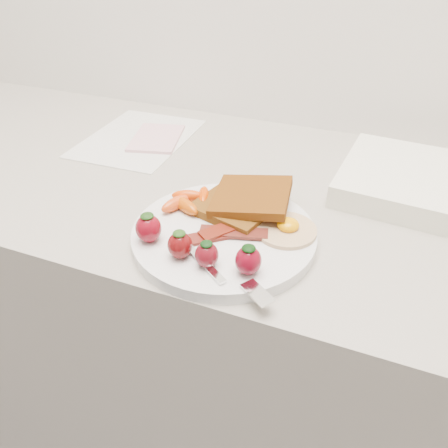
% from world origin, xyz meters
% --- Properties ---
extents(counter, '(2.00, 0.60, 0.90)m').
position_xyz_m(counter, '(0.00, 1.70, 0.45)').
color(counter, gray).
rests_on(counter, ground).
extents(plate, '(0.27, 0.27, 0.02)m').
position_xyz_m(plate, '(0.01, 1.54, 0.91)').
color(plate, silver).
rests_on(plate, counter).
extents(toast_lower, '(0.14, 0.14, 0.01)m').
position_xyz_m(toast_lower, '(0.01, 1.59, 0.93)').
color(toast_lower, '#4A2B0B').
rests_on(toast_lower, plate).
extents(toast_upper, '(0.13, 0.13, 0.03)m').
position_xyz_m(toast_upper, '(0.03, 1.61, 0.94)').
color(toast_upper, '#432505').
rests_on(toast_upper, toast_lower).
extents(fried_egg, '(0.11, 0.11, 0.02)m').
position_xyz_m(fried_egg, '(0.10, 1.57, 0.92)').
color(fried_egg, beige).
rests_on(fried_egg, plate).
extents(bacon_strips, '(0.11, 0.11, 0.01)m').
position_xyz_m(bacon_strips, '(0.02, 1.53, 0.92)').
color(bacon_strips, '#3D0C07').
rests_on(bacon_strips, plate).
extents(baby_carrots, '(0.07, 0.09, 0.02)m').
position_xyz_m(baby_carrots, '(-0.07, 1.57, 0.93)').
color(baby_carrots, '#D84007').
rests_on(baby_carrots, plate).
extents(strawberries, '(0.19, 0.05, 0.04)m').
position_xyz_m(strawberries, '(-0.01, 1.46, 0.94)').
color(strawberries, maroon).
rests_on(strawberries, plate).
extents(fork, '(0.16, 0.09, 0.00)m').
position_xyz_m(fork, '(0.05, 1.44, 0.92)').
color(fork, white).
rests_on(fork, plate).
extents(paper_sheet, '(0.21, 0.28, 0.00)m').
position_xyz_m(paper_sheet, '(-0.30, 1.80, 0.90)').
color(paper_sheet, silver).
rests_on(paper_sheet, counter).
extents(notepad, '(0.13, 0.16, 0.01)m').
position_xyz_m(notepad, '(-0.25, 1.81, 0.91)').
color(notepad, beige).
rests_on(notepad, paper_sheet).
extents(appliance, '(0.31, 0.26, 0.04)m').
position_xyz_m(appliance, '(0.29, 1.78, 0.92)').
color(appliance, white).
rests_on(appliance, counter).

